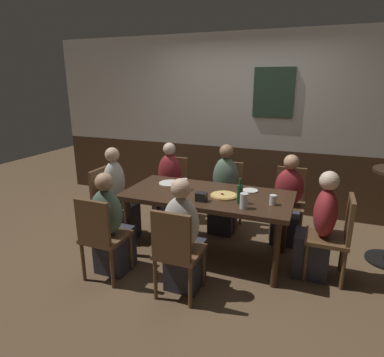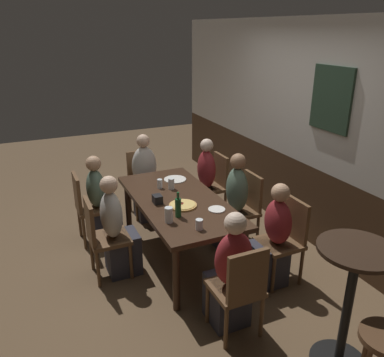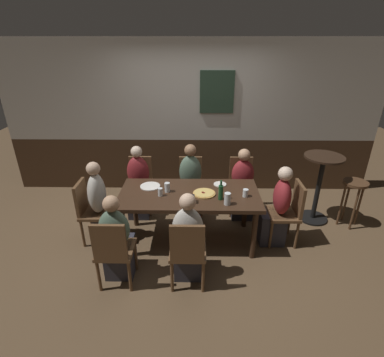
{
  "view_description": "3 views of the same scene",
  "coord_description": "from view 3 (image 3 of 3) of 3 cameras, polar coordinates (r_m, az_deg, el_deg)",
  "views": [
    {
      "loc": [
        1.08,
        -3.22,
        1.93
      ],
      "look_at": [
        -0.16,
        -0.07,
        0.92
      ],
      "focal_mm": 30.57,
      "sensor_mm": 36.0,
      "label": 1
    },
    {
      "loc": [
        3.58,
        -1.44,
        2.48
      ],
      "look_at": [
        0.1,
        0.12,
        0.99
      ],
      "focal_mm": 36.45,
      "sensor_mm": 36.0,
      "label": 2
    },
    {
      "loc": [
        0.09,
        -3.43,
        2.56
      ],
      "look_at": [
        0.04,
        -0.03,
        0.97
      ],
      "focal_mm": 27.84,
      "sensor_mm": 36.0,
      "label": 3
    }
  ],
  "objects": [
    {
      "name": "tumbler_water",
      "position": [
        3.9,
        -4.76,
        -1.76
      ],
      "size": [
        0.07,
        0.07,
        0.13
      ],
      "color": "silver",
      "rests_on": "dining_table"
    },
    {
      "name": "wall_back",
      "position": [
        5.23,
        -0.1,
        11.25
      ],
      "size": [
        6.4,
        0.13,
        2.6
      ],
      "color": "#3D2819",
      "rests_on": "ground_plane"
    },
    {
      "name": "plate_white_large",
      "position": [
        4.08,
        -8.02,
        -1.47
      ],
      "size": [
        0.27,
        0.27,
        0.01
      ],
      "primitive_type": "cylinder",
      "color": "white",
      "rests_on": "dining_table"
    },
    {
      "name": "pint_glass_amber",
      "position": [
        3.61,
        6.8,
        -3.96
      ],
      "size": [
        0.08,
        0.08,
        0.15
      ],
      "color": "silver",
      "rests_on": "dining_table"
    },
    {
      "name": "beer_bottle_green",
      "position": [
        3.7,
        5.53,
        -2.59
      ],
      "size": [
        0.06,
        0.06,
        0.26
      ],
      "color": "#194723",
      "rests_on": "dining_table"
    },
    {
      "name": "chair_left_near",
      "position": [
        3.41,
        -14.81,
        -12.98
      ],
      "size": [
        0.4,
        0.4,
        0.88
      ],
      "color": "brown",
      "rests_on": "ground_plane"
    },
    {
      "name": "person_mid_far",
      "position": [
        4.61,
        -0.32,
        -1.59
      ],
      "size": [
        0.34,
        0.37,
        1.16
      ],
      "color": "#2D2D38",
      "rests_on": "ground_plane"
    },
    {
      "name": "chair_right_far",
      "position": [
        4.8,
        9.34,
        -0.64
      ],
      "size": [
        0.4,
        0.4,
        0.88
      ],
      "color": "brown",
      "rests_on": "ground_plane"
    },
    {
      "name": "pizza",
      "position": [
        3.85,
        2.35,
        -2.85
      ],
      "size": [
        0.29,
        0.29,
        0.03
      ],
      "color": "tan",
      "rests_on": "dining_table"
    },
    {
      "name": "chair_mid_near",
      "position": [
        3.3,
        -0.86,
        -13.53
      ],
      "size": [
        0.4,
        0.4,
        0.88
      ],
      "color": "brown",
      "rests_on": "ground_plane"
    },
    {
      "name": "bar_stool",
      "position": [
        4.9,
        28.56,
        -2.17
      ],
      "size": [
        0.34,
        0.34,
        0.72
      ],
      "color": "#513521",
      "rests_on": "ground_plane"
    },
    {
      "name": "person_left_near",
      "position": [
        3.57,
        -14.07,
        -11.92
      ],
      "size": [
        0.34,
        0.37,
        1.09
      ],
      "color": "#2D2D38",
      "rests_on": "ground_plane"
    },
    {
      "name": "chair_head_west",
      "position": [
        4.24,
        -18.84,
        -5.44
      ],
      "size": [
        0.4,
        0.4,
        0.88
      ],
      "color": "brown",
      "rests_on": "ground_plane"
    },
    {
      "name": "person_head_east",
      "position": [
        4.16,
        15.85,
        -6.13
      ],
      "size": [
        0.37,
        0.34,
        1.12
      ],
      "color": "#2D2D38",
      "rests_on": "ground_plane"
    },
    {
      "name": "person_mid_near",
      "position": [
        3.45,
        -0.77,
        -12.22
      ],
      "size": [
        0.34,
        0.37,
        1.12
      ],
      "color": "#2D2D38",
      "rests_on": "ground_plane"
    },
    {
      "name": "ground_plane",
      "position": [
        4.28,
        -0.49,
        -11.6
      ],
      "size": [
        12.0,
        12.0,
        0.0
      ],
      "primitive_type": "plane",
      "color": "brown"
    },
    {
      "name": "tumbler_short",
      "position": [
        3.81,
        -6.09,
        -2.64
      ],
      "size": [
        0.06,
        0.06,
        0.11
      ],
      "color": "silver",
      "rests_on": "dining_table"
    },
    {
      "name": "chair_head_east",
      "position": [
        4.19,
        18.07,
        -5.74
      ],
      "size": [
        0.4,
        0.4,
        0.88
      ],
      "color": "brown",
      "rests_on": "ground_plane"
    },
    {
      "name": "chair_mid_far",
      "position": [
        4.75,
        -0.28,
        -0.59
      ],
      "size": [
        0.4,
        0.4,
        0.88
      ],
      "color": "brown",
      "rests_on": "ground_plane"
    },
    {
      "name": "person_head_west",
      "position": [
        4.19,
        -16.73,
        -5.62
      ],
      "size": [
        0.37,
        0.34,
        1.17
      ],
      "color": "#2D2D38",
      "rests_on": "ground_plane"
    },
    {
      "name": "plate_white_small",
      "position": [
        4.11,
        5.39,
        -1.1
      ],
      "size": [
        0.17,
        0.17,
        0.01
      ],
      "primitive_type": "cylinder",
      "color": "white",
      "rests_on": "dining_table"
    },
    {
      "name": "dining_table",
      "position": [
        3.92,
        -0.52,
        -3.82
      ],
      "size": [
        1.82,
        0.87,
        0.74
      ],
      "color": "#382316",
      "rests_on": "ground_plane"
    },
    {
      "name": "condiment_caddy",
      "position": [
        3.65,
        -0.38,
        -3.96
      ],
      "size": [
        0.11,
        0.09,
        0.09
      ],
      "primitive_type": "cube",
      "color": "black",
      "rests_on": "dining_table"
    },
    {
      "name": "chair_left_far",
      "position": [
        4.83,
        -9.84,
        -0.52
      ],
      "size": [
        0.4,
        0.4,
        0.88
      ],
      "color": "brown",
      "rests_on": "ground_plane"
    },
    {
      "name": "highball_clear",
      "position": [
        3.84,
        10.2,
        -2.84
      ],
      "size": [
        0.07,
        0.07,
        0.1
      ],
      "color": "silver",
      "rests_on": "dining_table"
    },
    {
      "name": "person_right_far",
      "position": [
        4.67,
        9.58,
        -1.98
      ],
      "size": [
        0.34,
        0.37,
        1.09
      ],
      "color": "#2D2D38",
      "rests_on": "ground_plane"
    },
    {
      "name": "person_left_far",
      "position": [
        4.7,
        -10.16,
        -1.68
      ],
      "size": [
        0.34,
        0.37,
        1.13
      ],
      "color": "#2D2D38",
      "rests_on": "ground_plane"
    },
    {
      "name": "side_bar_table",
      "position": [
        4.81,
        23.18,
        -0.86
      ],
      "size": [
        0.56,
        0.56,
        1.05
      ],
      "color": "black",
      "rests_on": "ground_plane"
    }
  ]
}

